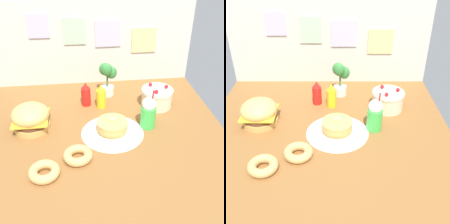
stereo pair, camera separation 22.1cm
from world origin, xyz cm
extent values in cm
cube|color=brown|center=(0.00, 0.00, -1.00)|extent=(198.76, 185.30, 2.00)
cube|color=beige|center=(0.00, 92.15, 41.95)|extent=(198.76, 3.00, 83.90)
cube|color=silver|center=(-50.74, 90.05, 61.16)|extent=(19.55, 1.20, 22.45)
cube|color=#B2D1B2|center=(-17.69, 90.05, 55.31)|extent=(20.87, 1.20, 25.92)
cube|color=silver|center=(14.65, 90.05, 51.74)|extent=(24.76, 1.20, 25.93)
cube|color=beige|center=(50.73, 90.05, 43.77)|extent=(24.77, 1.20, 24.82)
cylinder|color=white|center=(8.34, -0.76, 0.20)|extent=(49.52, 49.52, 0.40)
cylinder|color=#DBA859|center=(-55.63, 13.62, 2.53)|extent=(29.26, 29.26, 5.06)
cylinder|color=#59331E|center=(-55.63, 13.62, 7.03)|extent=(26.92, 26.92, 3.94)
cube|color=yellow|center=(-55.63, 13.62, 9.57)|extent=(27.80, 27.80, 1.13)
ellipsoid|color=#E5B260|center=(-55.63, 13.62, 13.08)|extent=(29.85, 29.85, 16.88)
cylinder|color=white|center=(8.34, -0.76, 1.24)|extent=(38.27, 38.27, 1.69)
cylinder|color=#E0AD5B|center=(8.30, -0.22, 3.66)|extent=(23.55, 23.55, 3.15)
cylinder|color=#E0AD5B|center=(8.11, -1.36, 6.82)|extent=(24.15, 24.15, 3.15)
cylinder|color=#E0AD5B|center=(8.17, -1.18, 9.97)|extent=(24.29, 24.29, 3.15)
cube|color=#F7E072|center=(8.34, -0.76, 12.67)|extent=(4.95, 4.95, 2.25)
cylinder|color=beige|center=(53.15, 36.13, 7.32)|extent=(27.01, 27.01, 14.63)
cylinder|color=#F4EACC|center=(53.15, 36.13, 15.76)|extent=(28.09, 28.09, 2.25)
sphere|color=red|center=(61.22, 36.79, 18.68)|extent=(3.60, 3.60, 3.60)
sphere|color=red|center=(48.12, 42.49, 18.68)|extent=(3.60, 3.60, 3.60)
sphere|color=red|center=(50.17, 28.60, 18.68)|extent=(3.60, 3.60, 3.60)
cylinder|color=red|center=(-10.42, 45.43, 8.44)|extent=(8.55, 8.55, 16.88)
cone|color=red|center=(-10.42, 45.43, 19.70)|extent=(6.84, 6.84, 5.63)
cylinder|color=yellow|center=(2.98, 40.08, 8.44)|extent=(8.55, 8.55, 16.88)
cone|color=yellow|center=(2.98, 40.08, 19.70)|extent=(6.84, 6.84, 5.63)
cylinder|color=green|center=(37.95, 5.16, 9.00)|extent=(12.38, 12.38, 18.01)
sphere|color=white|center=(37.95, 5.16, 21.10)|extent=(11.25, 11.25, 11.25)
cylinder|color=red|center=(40.43, 5.16, 24.76)|extent=(1.35, 3.66, 18.03)
torus|color=tan|center=(-41.47, -41.44, 3.15)|extent=(20.93, 20.93, 6.30)
torus|color=#F2E5C6|center=(-41.47, -41.44, 3.60)|extent=(19.99, 19.99, 5.36)
torus|color=tan|center=(-19.35, -27.95, 3.15)|extent=(20.93, 20.93, 6.30)
torus|color=#D89ED8|center=(-19.35, -27.95, 3.60)|extent=(19.99, 19.99, 5.36)
cylinder|color=white|center=(10.93, 62.09, 4.50)|extent=(12.38, 12.38, 9.00)
cylinder|color=#4C7238|center=(10.93, 62.09, 16.88)|extent=(1.80, 1.80, 15.76)
ellipsoid|color=#38843D|center=(14.81, 61.43, 23.63)|extent=(10.13, 6.75, 12.38)
ellipsoid|color=#38843D|center=(8.54, 65.22, 25.89)|extent=(10.13, 6.75, 12.38)
ellipsoid|color=#38843D|center=(10.06, 58.25, 28.14)|extent=(10.13, 6.75, 12.38)
camera|label=1|loc=(-13.17, -179.37, 135.68)|focal=45.26mm
camera|label=2|loc=(8.85, -180.65, 135.68)|focal=45.26mm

